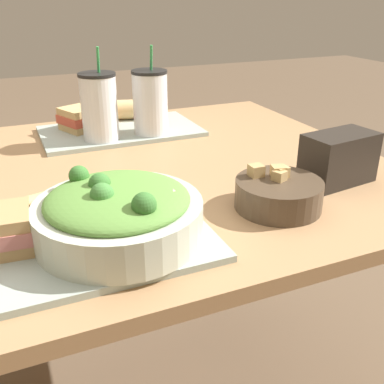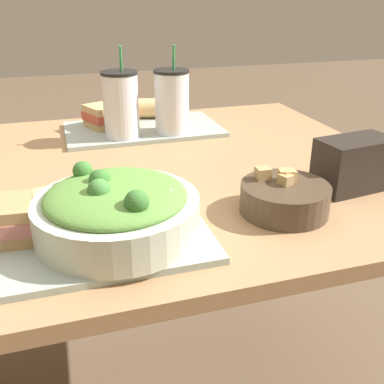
% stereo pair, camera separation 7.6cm
% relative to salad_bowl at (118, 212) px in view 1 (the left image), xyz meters
% --- Properties ---
extents(dining_table, '(1.37, 1.00, 0.78)m').
position_rel_salad_bowl_xyz_m(dining_table, '(0.03, 0.31, -0.15)').
color(dining_table, '#A37A51').
rests_on(dining_table, ground_plane).
extents(tray_near, '(0.45, 0.26, 0.01)m').
position_rel_salad_bowl_xyz_m(tray_near, '(-0.07, 0.00, -0.05)').
color(tray_near, '#99A89E').
rests_on(tray_near, dining_table).
extents(tray_far, '(0.45, 0.26, 0.01)m').
position_rel_salad_bowl_xyz_m(tray_far, '(0.16, 0.61, -0.05)').
color(tray_far, '#99A89E').
rests_on(tray_far, dining_table).
extents(salad_bowl, '(0.27, 0.27, 0.11)m').
position_rel_salad_bowl_xyz_m(salad_bowl, '(0.00, 0.00, 0.00)').
color(salad_bowl, beige).
rests_on(salad_bowl, tray_near).
extents(soup_bowl, '(0.17, 0.17, 0.08)m').
position_rel_salad_bowl_xyz_m(soup_bowl, '(0.31, 0.01, -0.03)').
color(soup_bowl, '#473828').
rests_on(soup_bowl, dining_table).
extents(baguette_near, '(0.13, 0.09, 0.06)m').
position_rel_salad_bowl_xyz_m(baguette_near, '(-0.08, 0.10, -0.02)').
color(baguette_near, tan).
rests_on(baguette_near, tray_near).
extents(sandwich_far, '(0.17, 0.15, 0.06)m').
position_rel_salad_bowl_xyz_m(sandwich_far, '(0.08, 0.66, -0.01)').
color(sandwich_far, tan).
rests_on(sandwich_far, tray_far).
extents(baguette_far, '(0.13, 0.09, 0.06)m').
position_rel_salad_bowl_xyz_m(baguette_far, '(0.23, 0.70, -0.02)').
color(baguette_far, tan).
rests_on(baguette_far, tray_far).
extents(drink_cup_dark, '(0.10, 0.10, 0.24)m').
position_rel_salad_bowl_xyz_m(drink_cup_dark, '(0.09, 0.53, 0.04)').
color(drink_cup_dark, silver).
rests_on(drink_cup_dark, tray_far).
extents(drink_cup_red, '(0.10, 0.10, 0.24)m').
position_rel_salad_bowl_xyz_m(drink_cup_red, '(0.23, 0.53, 0.04)').
color(drink_cup_red, silver).
rests_on(drink_cup_red, tray_far).
extents(chip_bag, '(0.17, 0.11, 0.11)m').
position_rel_salad_bowl_xyz_m(chip_bag, '(0.50, 0.07, -0.00)').
color(chip_bag, '#28231E').
rests_on(chip_bag, dining_table).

